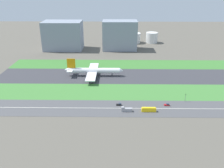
{
  "coord_description": "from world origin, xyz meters",
  "views": [
    {
      "loc": [
        -10.51,
        -242.46,
        94.82
      ],
      "look_at": [
        -13.36,
        -36.5,
        6.0
      ],
      "focal_mm": 37.65,
      "sensor_mm": 36.0,
      "label": 1
    }
  ],
  "objects_px": {
    "airliner": "(93,71)",
    "traffic_light": "(185,97)",
    "car_1": "(167,105)",
    "car_0": "(119,104)",
    "fuel_tank_centre": "(152,38)",
    "bus_0": "(149,110)",
    "fuel_tank_west": "(133,38)",
    "hangar_building": "(120,35)",
    "truck_0": "(126,110)",
    "terminal_building": "(63,35)"
  },
  "relations": [
    {
      "from": "truck_0",
      "to": "fuel_tank_centre",
      "type": "height_order",
      "value": "fuel_tank_centre"
    },
    {
      "from": "airliner",
      "to": "traffic_light",
      "type": "xyz_separation_m",
      "value": [
        85.54,
        -60.01,
        -1.94
      ]
    },
    {
      "from": "truck_0",
      "to": "bus_0",
      "type": "bearing_deg",
      "value": -180.0
    },
    {
      "from": "truck_0",
      "to": "car_0",
      "type": "bearing_deg",
      "value": -60.76
    },
    {
      "from": "bus_0",
      "to": "hangar_building",
      "type": "height_order",
      "value": "hangar_building"
    },
    {
      "from": "car_1",
      "to": "car_0",
      "type": "height_order",
      "value": "same"
    },
    {
      "from": "fuel_tank_west",
      "to": "terminal_building",
      "type": "bearing_deg",
      "value": -157.86
    },
    {
      "from": "truck_0",
      "to": "car_1",
      "type": "height_order",
      "value": "truck_0"
    },
    {
      "from": "terminal_building",
      "to": "fuel_tank_west",
      "type": "xyz_separation_m",
      "value": [
        110.59,
        45.0,
        -13.01
      ]
    },
    {
      "from": "airliner",
      "to": "hangar_building",
      "type": "xyz_separation_m",
      "value": [
        31.39,
        114.0,
        15.52
      ]
    },
    {
      "from": "bus_0",
      "to": "fuel_tank_west",
      "type": "height_order",
      "value": "fuel_tank_west"
    },
    {
      "from": "airliner",
      "to": "truck_0",
      "type": "relative_size",
      "value": 7.74
    },
    {
      "from": "hangar_building",
      "to": "bus_0",
      "type": "bearing_deg",
      "value": -83.96
    },
    {
      "from": "hangar_building",
      "to": "fuel_tank_west",
      "type": "distance_m",
      "value": 52.88
    },
    {
      "from": "airliner",
      "to": "fuel_tank_centre",
      "type": "xyz_separation_m",
      "value": [
        87.17,
        159.0,
        2.54
      ]
    },
    {
      "from": "bus_0",
      "to": "fuel_tank_west",
      "type": "distance_m",
      "value": 237.12
    },
    {
      "from": "terminal_building",
      "to": "fuel_tank_centre",
      "type": "distance_m",
      "value": 149.58
    },
    {
      "from": "car_1",
      "to": "airliner",
      "type": "bearing_deg",
      "value": 135.15
    },
    {
      "from": "car_1",
      "to": "traffic_light",
      "type": "bearing_deg",
      "value": 24.95
    },
    {
      "from": "fuel_tank_west",
      "to": "car_1",
      "type": "bearing_deg",
      "value": -86.8
    },
    {
      "from": "traffic_light",
      "to": "fuel_tank_centre",
      "type": "bearing_deg",
      "value": 89.57
    },
    {
      "from": "car_0",
      "to": "fuel_tank_centre",
      "type": "relative_size",
      "value": 0.22
    },
    {
      "from": "bus_0",
      "to": "traffic_light",
      "type": "xyz_separation_m",
      "value": [
        33.83,
        17.99,
        2.47
      ]
    },
    {
      "from": "car_1",
      "to": "traffic_light",
      "type": "distance_m",
      "value": 19.25
    },
    {
      "from": "terminal_building",
      "to": "fuel_tank_centre",
      "type": "xyz_separation_m",
      "value": [
        142.1,
        45.0,
        -12.49
      ]
    },
    {
      "from": "fuel_tank_west",
      "to": "fuel_tank_centre",
      "type": "distance_m",
      "value": 31.52
    },
    {
      "from": "truck_0",
      "to": "fuel_tank_centre",
      "type": "xyz_separation_m",
      "value": [
        53.44,
        237.0,
        7.1
      ]
    },
    {
      "from": "traffic_light",
      "to": "fuel_tank_west",
      "type": "relative_size",
      "value": 0.3
    },
    {
      "from": "car_1",
      "to": "truck_0",
      "type": "bearing_deg",
      "value": -163.89
    },
    {
      "from": "terminal_building",
      "to": "bus_0",
      "type": "bearing_deg",
      "value": -60.95
    },
    {
      "from": "terminal_building",
      "to": "car_0",
      "type": "bearing_deg",
      "value": -65.47
    },
    {
      "from": "bus_0",
      "to": "traffic_light",
      "type": "bearing_deg",
      "value": -151.99
    },
    {
      "from": "fuel_tank_west",
      "to": "car_0",
      "type": "bearing_deg",
      "value": -96.91
    },
    {
      "from": "bus_0",
      "to": "fuel_tank_centre",
      "type": "height_order",
      "value": "fuel_tank_centre"
    },
    {
      "from": "terminal_building",
      "to": "airliner",
      "type": "bearing_deg",
      "value": -64.27
    },
    {
      "from": "airliner",
      "to": "fuel_tank_west",
      "type": "bearing_deg",
      "value": 70.71
    },
    {
      "from": "bus_0",
      "to": "car_0",
      "type": "distance_m",
      "value": 25.62
    },
    {
      "from": "truck_0",
      "to": "fuel_tank_west",
      "type": "relative_size",
      "value": 0.35
    },
    {
      "from": "fuel_tank_centre",
      "to": "truck_0",
      "type": "bearing_deg",
      "value": -102.71
    },
    {
      "from": "bus_0",
      "to": "traffic_light",
      "type": "height_order",
      "value": "traffic_light"
    },
    {
      "from": "truck_0",
      "to": "car_0",
      "type": "height_order",
      "value": "truck_0"
    },
    {
      "from": "car_1",
      "to": "fuel_tank_west",
      "type": "relative_size",
      "value": 0.18
    },
    {
      "from": "fuel_tank_centre",
      "to": "fuel_tank_west",
      "type": "bearing_deg",
      "value": 180.0
    },
    {
      "from": "car_1",
      "to": "terminal_building",
      "type": "distance_m",
      "value": 220.77
    },
    {
      "from": "airliner",
      "to": "terminal_building",
      "type": "xyz_separation_m",
      "value": [
        -54.93,
        114.0,
        15.03
      ]
    },
    {
      "from": "car_1",
      "to": "hangar_building",
      "type": "distance_m",
      "value": 186.88
    },
    {
      "from": "fuel_tank_west",
      "to": "airliner",
      "type": "bearing_deg",
      "value": -109.29
    },
    {
      "from": "airliner",
      "to": "fuel_tank_west",
      "type": "height_order",
      "value": "airliner"
    },
    {
      "from": "terminal_building",
      "to": "hangar_building",
      "type": "bearing_deg",
      "value": 0.0
    },
    {
      "from": "car_0",
      "to": "traffic_light",
      "type": "relative_size",
      "value": 0.61
    }
  ]
}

